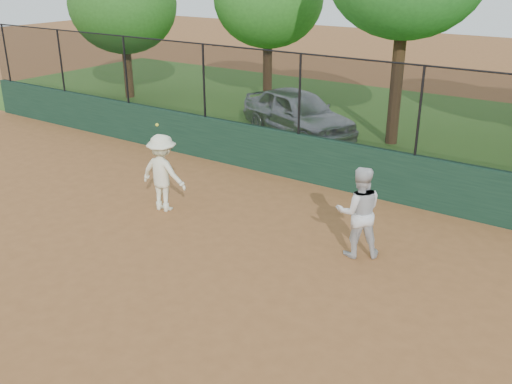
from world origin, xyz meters
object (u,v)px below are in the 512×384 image
Objects in this scene: player_main at (163,173)px; tree_0 at (122,4)px; parked_car at (298,113)px; player_second at (359,212)px.

tree_0 is (-9.08, 7.73, 2.78)m from player_main.
parked_car is 2.04× the size of player_main.
player_main is 0.38× the size of tree_0.
tree_0 is at bearing 139.58° from player_main.
player_second is 4.52m from player_main.
player_main reaches higher than parked_car.
player_main is at bearing -27.88° from player_second.
player_main is 12.24m from tree_0.
player_second is 0.32× the size of tree_0.
tree_0 is at bearing 106.13° from parked_car.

